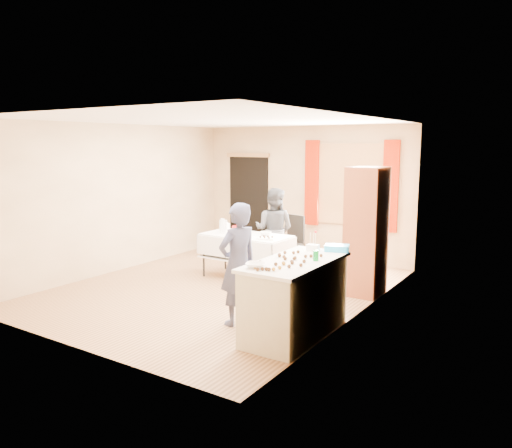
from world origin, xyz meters
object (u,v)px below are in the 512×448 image
Objects in this scene: counter at (295,298)px; chair at (290,252)px; cabinet at (366,232)px; girl at (238,264)px; woman at (274,230)px; party_table at (246,252)px.

chair is (-1.66, 2.88, -0.17)m from counter.
cabinet is 1.24× the size of girl.
counter is 3.06m from woman.
woman is (-0.99, 2.54, -0.03)m from girl.
chair is 0.64× the size of woman.
party_table is at bearing -131.12° from girl.
cabinet reaches higher than woman.
cabinet is at bearing 7.34° from party_table.
girl is (-0.78, -0.06, 0.32)m from counter.
girl is at bearing -57.94° from party_table.
party_table is 1.59× the size of chair.
chair reaches higher than party_table.
chair is 3.11m from girl.
chair is at bearing 119.89° from counter.
girl reaches higher than party_table.
girl is at bearing -61.42° from chair.
party_table is 0.76m from woman.
woman is (0.13, 0.68, 0.30)m from party_table.
party_table is 0.99× the size of girl.
chair reaches higher than counter.
woman is (-1.77, 2.48, 0.29)m from counter.
counter is at bearing -92.83° from cabinet.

